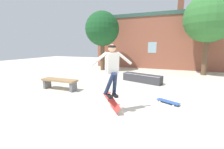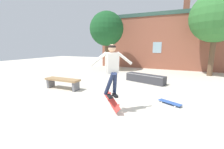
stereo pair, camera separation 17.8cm
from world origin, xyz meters
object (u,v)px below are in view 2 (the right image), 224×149
(tree_left, at_px, (107,29))
(skater, at_px, (112,66))
(tree_right, at_px, (216,17))
(park_bench, at_px, (63,81))
(skate_ledge, at_px, (145,78))
(skateboard_resting, at_px, (170,102))
(skateboard_flipping, at_px, (112,100))

(tree_left, bearing_deg, skater, -63.17)
(tree_right, height_order, skater, tree_right)
(tree_left, distance_m, park_bench, 6.57)
(tree_left, xyz_separation_m, skater, (3.66, -7.23, -1.86))
(skate_ledge, bearing_deg, skateboard_resting, -45.03)
(park_bench, distance_m, skate_ledge, 4.24)
(tree_right, height_order, tree_left, tree_right)
(skate_ledge, xyz_separation_m, skateboard_resting, (1.40, -2.78, -0.15))
(tree_right, bearing_deg, skateboard_resting, -108.37)
(tree_right, xyz_separation_m, tree_left, (-7.31, -0.53, -0.46))
(park_bench, distance_m, skateboard_flipping, 3.27)
(park_bench, bearing_deg, skater, -24.36)
(park_bench, xyz_separation_m, skate_ledge, (3.19, 2.79, -0.13))
(tree_right, bearing_deg, tree_left, -175.85)
(skate_ledge, xyz_separation_m, skater, (-0.12, -4.15, 1.17))
(skater, xyz_separation_m, skateboard_resting, (1.52, 1.37, -1.32))
(park_bench, relative_size, skate_ledge, 0.76)
(skate_ledge, relative_size, skater, 1.49)
(skateboard_flipping, xyz_separation_m, skateboard_resting, (1.58, 1.28, -0.27))
(skater, height_order, skateboard_resting, skater)
(tree_left, xyz_separation_m, skateboard_resting, (5.18, -5.87, -3.17))
(tree_right, height_order, skate_ledge, tree_right)
(park_bench, bearing_deg, skateboard_flipping, -23.30)
(skater, bearing_deg, skateboard_flipping, 167.24)
(skateboard_flipping, height_order, skateboard_resting, skateboard_flipping)
(park_bench, xyz_separation_m, skateboard_resting, (4.59, 0.00, -0.28))
(skateboard_flipping, bearing_deg, skate_ledge, 124.60)
(skateboard_resting, bearing_deg, tree_left, -22.17)
(skate_ledge, distance_m, skateboard_flipping, 4.07)
(skateboard_resting, bearing_deg, tree_right, -82.01)
(skate_ledge, height_order, skateboard_flipping, skateboard_flipping)
(park_bench, xyz_separation_m, skateboard_flipping, (3.01, -1.27, -0.01))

